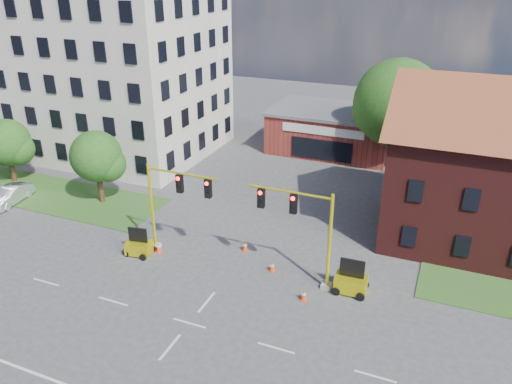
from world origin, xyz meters
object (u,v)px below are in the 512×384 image
trailer_west (139,246)px  trailer_east (351,282)px  signal_mast_east (303,225)px  pickup_white (465,234)px  signal_mast_west (173,200)px

trailer_west → trailer_east: bearing=-4.4°
signal_mast_east → trailer_west: (-10.92, -1.07, -3.33)m
signal_mast_east → pickup_white: 12.90m
signal_mast_west → pickup_white: size_ratio=1.05×
signal_mast_east → pickup_white: (9.06, 8.64, -3.10)m
signal_mast_east → pickup_white: signal_mast_east is taller
trailer_west → signal_mast_east: bearing=-3.8°
signal_mast_east → trailer_west: size_ratio=3.27×
signal_mast_east → pickup_white: size_ratio=1.05×
trailer_west → signal_mast_west: bearing=16.5°
signal_mast_east → trailer_west: bearing=-174.4°
trailer_east → pickup_white: bearing=52.0°
signal_mast_east → trailer_east: signal_mast_east is taller
signal_mast_west → trailer_west: signal_mast_west is taller
signal_mast_east → trailer_east: 4.46m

